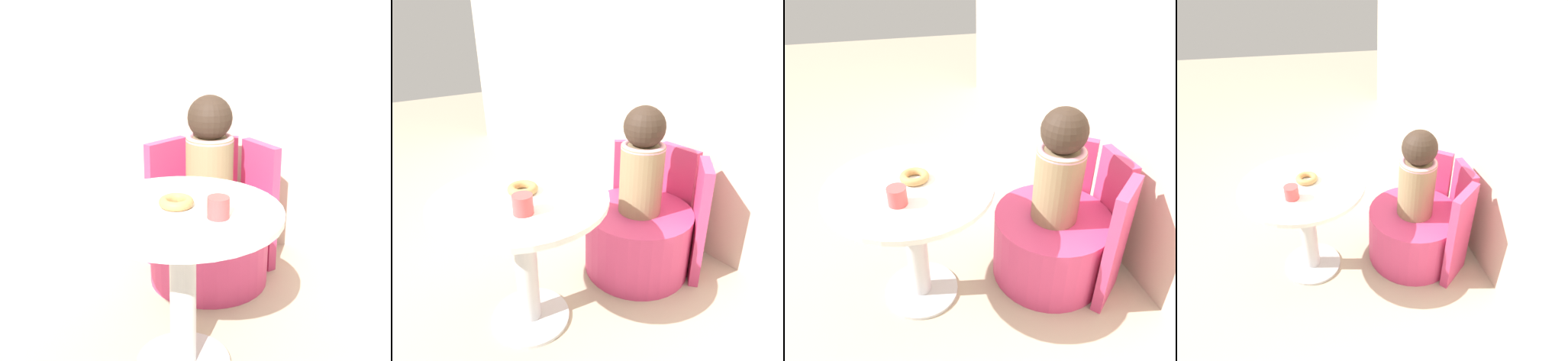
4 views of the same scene
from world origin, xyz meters
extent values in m
plane|color=#B7A88E|center=(0.00, 0.00, 0.00)|extent=(12.00, 12.00, 0.00)
cube|color=beige|center=(0.00, 1.13, 1.20)|extent=(6.00, 0.06, 2.40)
cylinder|color=silver|center=(0.00, -0.02, 0.01)|extent=(0.37, 0.37, 0.02)
cylinder|color=silver|center=(0.00, -0.02, 0.33)|extent=(0.10, 0.10, 0.62)
cylinder|color=white|center=(0.00, -0.02, 0.65)|extent=(0.74, 0.74, 0.02)
cylinder|color=#D13D70|center=(0.04, 0.67, 0.19)|extent=(0.59, 0.59, 0.38)
cube|color=#D13D70|center=(0.04, 0.99, 0.34)|extent=(0.25, 0.05, 0.67)
cube|color=#D13D70|center=(0.29, 0.87, 0.34)|extent=(0.20, 0.23, 0.67)
cube|color=#D13D70|center=(-0.21, 0.87, 0.34)|extent=(0.20, 0.23, 0.67)
cylinder|color=#937A56|center=(0.04, 0.67, 0.56)|extent=(0.23, 0.23, 0.38)
torus|color=pink|center=(0.04, 0.67, 0.74)|extent=(0.23, 0.23, 0.04)
sphere|color=#38281E|center=(0.04, 0.67, 0.85)|extent=(0.21, 0.21, 0.21)
torus|color=tan|center=(-0.03, 0.01, 0.68)|extent=(0.13, 0.13, 0.03)
cylinder|color=#DB4C4C|center=(0.13, -0.08, 0.70)|extent=(0.08, 0.08, 0.08)
camera|label=1|loc=(0.24, -1.81, 1.42)|focal=50.00mm
camera|label=2|loc=(1.17, -0.61, 1.31)|focal=32.00mm
camera|label=3|loc=(1.40, -0.10, 1.56)|focal=35.00mm
camera|label=4|loc=(1.73, 0.03, 1.79)|focal=32.00mm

